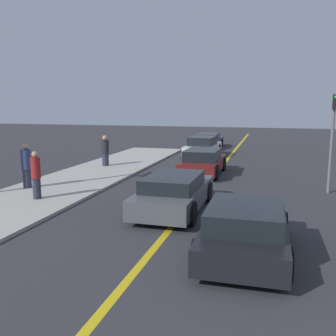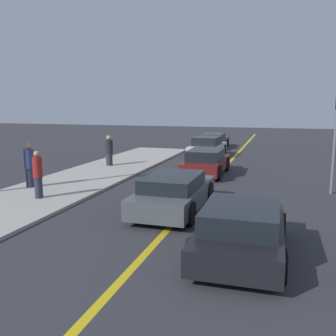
# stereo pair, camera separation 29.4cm
# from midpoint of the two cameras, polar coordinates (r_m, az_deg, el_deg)

# --- Properties ---
(road_center_line) EXTENTS (0.20, 60.00, 0.01)m
(road_center_line) POSITION_cam_midpoint_polar(r_m,az_deg,el_deg) (15.43, 4.75, -3.27)
(road_center_line) COLOR gold
(road_center_line) RESTS_ON ground_plane
(sidewalk_left) EXTENTS (3.87, 30.48, 0.11)m
(sidewalk_left) POSITION_cam_midpoint_polar(r_m,az_deg,el_deg) (15.13, -19.40, -3.86)
(sidewalk_left) COLOR #ADA89E
(sidewalk_left) RESTS_ON ground_plane
(car_near_right_lane) EXTENTS (2.03, 4.02, 1.22)m
(car_near_right_lane) POSITION_cam_midpoint_polar(r_m,az_deg,el_deg) (8.91, 10.72, -9.18)
(car_near_right_lane) COLOR black
(car_near_right_lane) RESTS_ON ground_plane
(car_ahead_center) EXTENTS (1.97, 4.52, 1.22)m
(car_ahead_center) POSITION_cam_midpoint_polar(r_m,az_deg,el_deg) (12.28, 0.30, -3.73)
(car_ahead_center) COLOR #4C5156
(car_ahead_center) RESTS_ON ground_plane
(car_far_distant) EXTENTS (1.91, 4.22, 1.26)m
(car_far_distant) POSITION_cam_midpoint_polar(r_m,az_deg,el_deg) (18.65, 4.91, 0.92)
(car_far_distant) COLOR maroon
(car_far_distant) RESTS_ON ground_plane
(car_parked_left_lot) EXTENTS (2.04, 4.25, 1.35)m
(car_parked_left_lot) POSITION_cam_midpoint_polar(r_m,az_deg,el_deg) (24.96, 4.99, 3.23)
(car_parked_left_lot) COLOR silver
(car_parked_left_lot) RESTS_ON ground_plane
(car_oncoming_far) EXTENTS (1.99, 4.76, 1.16)m
(car_oncoming_far) POSITION_cam_midpoint_polar(r_m,az_deg,el_deg) (30.13, 5.83, 4.17)
(car_oncoming_far) COLOR navy
(car_oncoming_far) RESTS_ON ground_plane
(pedestrian_near_curb) EXTENTS (0.33, 0.33, 1.72)m
(pedestrian_near_curb) POSITION_cam_midpoint_polar(r_m,az_deg,el_deg) (14.15, -20.03, -1.02)
(pedestrian_near_curb) COLOR #282D3D
(pedestrian_near_curb) RESTS_ON sidewalk_left
(pedestrian_mid_group) EXTENTS (0.39, 0.39, 1.81)m
(pedestrian_mid_group) POSITION_cam_midpoint_polar(r_m,az_deg,el_deg) (16.13, -21.27, 0.32)
(pedestrian_mid_group) COLOR #282D3D
(pedestrian_mid_group) RESTS_ON sidewalk_left
(pedestrian_far_standing) EXTENTS (0.42, 0.42, 1.67)m
(pedestrian_far_standing) POSITION_cam_midpoint_polar(r_m,az_deg,el_deg) (20.83, -9.95, 2.60)
(pedestrian_far_standing) COLOR #282D3D
(pedestrian_far_standing) RESTS_ON sidewalk_left
(traffic_light) EXTENTS (0.18, 0.40, 3.82)m
(traffic_light) POSITION_cam_midpoint_polar(r_m,az_deg,el_deg) (15.66, 23.29, 4.90)
(traffic_light) COLOR slate
(traffic_light) RESTS_ON ground_plane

